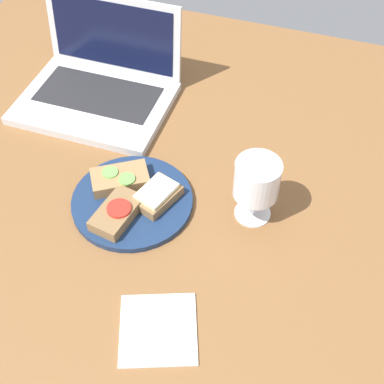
% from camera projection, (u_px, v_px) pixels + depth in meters
% --- Properties ---
extents(wooden_table, '(1.40, 1.40, 0.03)m').
position_uv_depth(wooden_table, '(154.00, 208.00, 1.07)').
color(wooden_table, brown).
rests_on(wooden_table, ground).
extents(plate, '(0.24, 0.24, 0.01)m').
position_uv_depth(plate, '(132.00, 201.00, 1.06)').
color(plate, navy).
rests_on(plate, wooden_table).
extents(sandwich_with_cheese, '(0.09, 0.11, 0.03)m').
position_uv_depth(sandwich_with_cheese, '(157.00, 194.00, 1.04)').
color(sandwich_with_cheese, brown).
rests_on(sandwich_with_cheese, plate).
extents(sandwich_with_cucumber, '(0.13, 0.12, 0.03)m').
position_uv_depth(sandwich_with_cucumber, '(120.00, 179.00, 1.07)').
color(sandwich_with_cucumber, '#937047').
rests_on(sandwich_with_cucumber, plate).
extents(sandwich_with_tomato, '(0.08, 0.12, 0.03)m').
position_uv_depth(sandwich_with_tomato, '(117.00, 212.00, 1.01)').
color(sandwich_with_tomato, brown).
rests_on(sandwich_with_tomato, plate).
extents(wine_glass, '(0.09, 0.09, 0.14)m').
position_uv_depth(wine_glass, '(257.00, 182.00, 0.97)').
color(wine_glass, white).
rests_on(wine_glass, wooden_table).
extents(laptop, '(0.34, 0.27, 0.21)m').
position_uv_depth(laptop, '(99.00, 85.00, 1.25)').
color(laptop, silver).
rests_on(laptop, wooden_table).
extents(napkin, '(0.16, 0.17, 0.00)m').
position_uv_depth(napkin, '(158.00, 329.00, 0.88)').
color(napkin, white).
rests_on(napkin, wooden_table).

